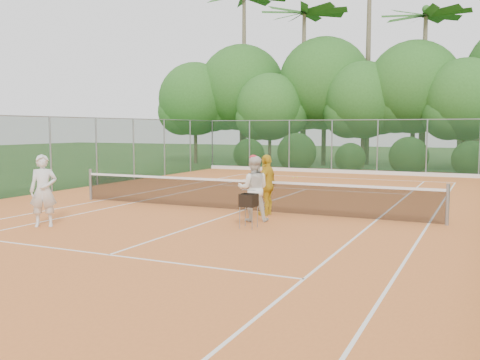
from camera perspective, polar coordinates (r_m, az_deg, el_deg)
name	(u,v)px	position (r m, az deg, el deg)	size (l,w,h in m)	color
ground	(242,211)	(16.56, 0.22, -3.35)	(120.00, 120.00, 0.00)	#274B1B
clay_court	(242,211)	(16.56, 0.22, -3.32)	(18.00, 36.00, 0.02)	orange
tennis_net	(242,194)	(16.49, 0.22, -1.53)	(11.97, 0.10, 1.10)	gray
player_white	(43,191)	(14.69, -20.23, -1.08)	(0.68, 0.45, 1.87)	silver
player_center_grp	(253,188)	(14.62, 1.44, -0.91)	(1.06, 0.95, 1.82)	silver
player_yellow	(267,185)	(15.67, 2.89, -0.52)	(1.04, 0.43, 1.78)	gold
ball_hopper	(249,201)	(13.61, 0.93, -2.25)	(0.38, 0.38, 0.88)	gray
stray_ball_a	(297,177)	(27.59, 6.11, 0.31)	(0.07, 0.07, 0.07)	#CDD231
stray_ball_b	(293,178)	(27.32, 5.69, 0.26)	(0.07, 0.07, 0.07)	#C8D832
stray_ball_c	(374,186)	(24.05, 14.06, -0.60)	(0.07, 0.07, 0.07)	#C8D832
court_markings	(242,211)	(16.56, 0.22, -3.28)	(11.03, 23.83, 0.01)	white
fence_back	(354,147)	(30.65, 12.08, 3.49)	(18.07, 0.07, 3.00)	#19381E
tropical_treeline	(397,87)	(35.58, 16.40, 9.45)	(32.10, 8.49, 15.03)	brown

